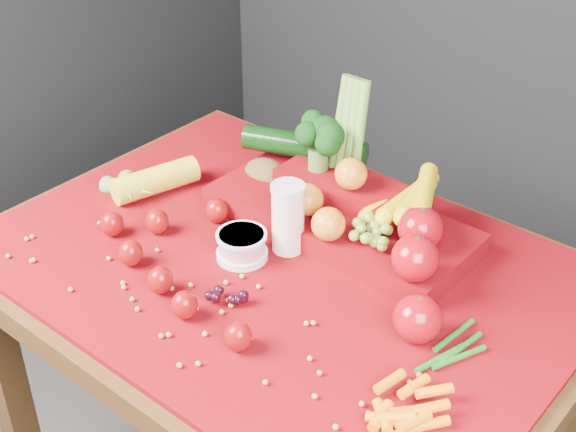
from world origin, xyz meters
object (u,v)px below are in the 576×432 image
Objects in this scene: table at (281,307)px; yogurt_bowl at (242,245)px; produce_mound at (352,207)px; milk_glass at (288,215)px.

table is 0.15m from yogurt_bowl.
produce_mound reaches higher than table.
table is 1.80× the size of produce_mound.
table is at bearing 29.96° from yogurt_bowl.
table is 0.23m from produce_mound.
produce_mound is (0.06, 0.12, -0.01)m from milk_glass.
produce_mound reaches higher than yogurt_bowl.
milk_glass is 1.43× the size of yogurt_bowl.
milk_glass reaches higher than yogurt_bowl.
produce_mound is at bearing 63.11° from milk_glass.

